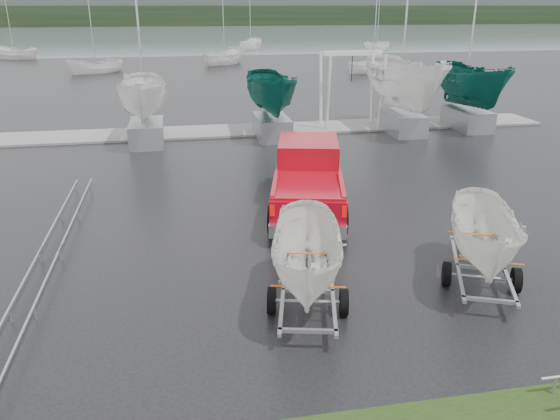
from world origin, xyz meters
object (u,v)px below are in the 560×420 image
Objects in this scene: trailer_parked at (492,189)px; trailer_hitched at (310,204)px; boat_hoist at (351,78)px; pickup_truck at (308,175)px.

trailer_hitched is at bearing -152.86° from trailer_parked.
trailer_hitched is at bearing -110.15° from boat_hoist.
trailer_hitched is 1.13× the size of boat_hoist.
boat_hoist is (5.29, 12.09, 1.56)m from pickup_truck.
boat_hoist is at bearing 105.19° from trailer_parked.
trailer_hitched is 19.85m from boat_hoist.
trailer_parked reaches higher than pickup_truck.
pickup_truck is 1.63× the size of boat_hoist.
pickup_truck is 1.48× the size of trailer_parked.
trailer_hitched reaches higher than boat_hoist.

